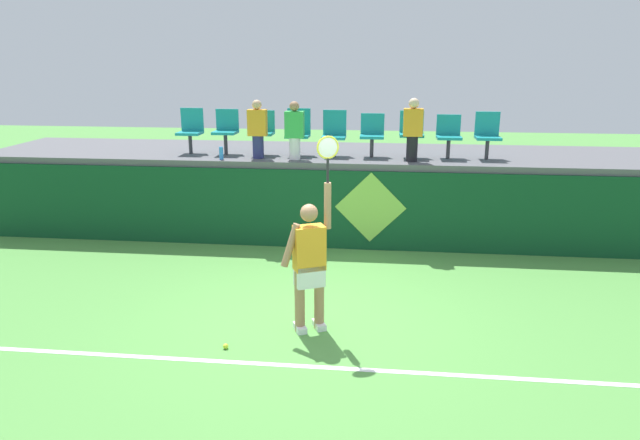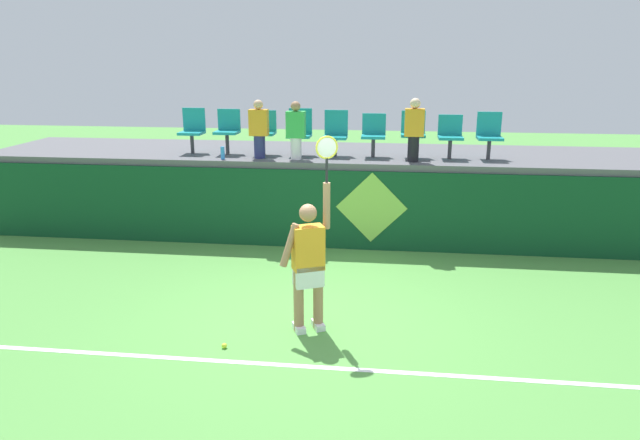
% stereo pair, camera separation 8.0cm
% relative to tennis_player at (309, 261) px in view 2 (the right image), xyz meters
% --- Properties ---
extents(ground_plane, '(40.00, 40.00, 0.00)m').
position_rel_tennis_player_xyz_m(ground_plane, '(-0.03, 0.27, -0.94)').
color(ground_plane, '#519342').
extents(court_back_wall, '(13.75, 0.20, 1.45)m').
position_rel_tennis_player_xyz_m(court_back_wall, '(-0.03, 3.33, -0.21)').
color(court_back_wall, '#0F4223').
rests_on(court_back_wall, ground_plane).
extents(spectator_platform, '(13.75, 2.54, 0.12)m').
position_rel_tennis_player_xyz_m(spectator_platform, '(-0.03, 4.55, 0.57)').
color(spectator_platform, '#56565B').
rests_on(spectator_platform, court_back_wall).
extents(court_baseline_stripe, '(12.38, 0.08, 0.01)m').
position_rel_tennis_player_xyz_m(court_baseline_stripe, '(-0.03, -0.93, -0.93)').
color(court_baseline_stripe, white).
rests_on(court_baseline_stripe, ground_plane).
extents(tennis_player, '(0.70, 0.40, 2.49)m').
position_rel_tennis_player_xyz_m(tennis_player, '(0.00, 0.00, 0.00)').
color(tennis_player, white).
rests_on(tennis_player, ground_plane).
extents(tennis_ball, '(0.07, 0.07, 0.07)m').
position_rel_tennis_player_xyz_m(tennis_ball, '(-0.95, -0.63, -0.90)').
color(tennis_ball, '#D1E533').
rests_on(tennis_ball, ground_plane).
extents(water_bottle, '(0.07, 0.07, 0.23)m').
position_rel_tennis_player_xyz_m(water_bottle, '(-2.07, 3.46, 0.75)').
color(water_bottle, '#338CE5').
rests_on(water_bottle, spectator_platform).
extents(stadium_chair_0, '(0.44, 0.42, 0.86)m').
position_rel_tennis_player_xyz_m(stadium_chair_0, '(-2.83, 4.09, 1.11)').
color(stadium_chair_0, '#38383D').
rests_on(stadium_chair_0, spectator_platform).
extents(stadium_chair_1, '(0.44, 0.42, 0.84)m').
position_rel_tennis_player_xyz_m(stadium_chair_1, '(-2.14, 4.09, 1.11)').
color(stadium_chair_1, '#38383D').
rests_on(stadium_chair_1, spectator_platform).
extents(stadium_chair_2, '(0.44, 0.42, 0.83)m').
position_rel_tennis_player_xyz_m(stadium_chair_2, '(-1.43, 4.09, 1.10)').
color(stadium_chair_2, '#38383D').
rests_on(stadium_chair_2, spectator_platform).
extents(stadium_chair_3, '(0.44, 0.42, 0.87)m').
position_rel_tennis_player_xyz_m(stadium_chair_3, '(-0.74, 4.10, 1.10)').
color(stadium_chair_3, '#38383D').
rests_on(stadium_chair_3, spectator_platform).
extents(stadium_chair_4, '(0.44, 0.42, 0.85)m').
position_rel_tennis_player_xyz_m(stadium_chair_4, '(-0.06, 4.10, 1.08)').
color(stadium_chair_4, '#38383D').
rests_on(stadium_chair_4, spectator_platform).
extents(stadium_chair_5, '(0.44, 0.42, 0.79)m').
position_rel_tennis_player_xyz_m(stadium_chair_5, '(0.65, 4.09, 1.08)').
color(stadium_chair_5, '#38383D').
rests_on(stadium_chair_5, spectator_platform).
extents(stadium_chair_6, '(0.44, 0.42, 0.85)m').
position_rel_tennis_player_xyz_m(stadium_chair_6, '(1.38, 4.09, 1.12)').
color(stadium_chair_6, '#38383D').
rests_on(stadium_chair_6, spectator_platform).
extents(stadium_chair_7, '(0.44, 0.42, 0.79)m').
position_rel_tennis_player_xyz_m(stadium_chair_7, '(2.06, 4.09, 1.08)').
color(stadium_chair_7, '#38383D').
rests_on(stadium_chair_7, spectator_platform).
extents(stadium_chair_8, '(0.44, 0.42, 0.85)m').
position_rel_tennis_player_xyz_m(stadium_chair_8, '(2.75, 4.09, 1.10)').
color(stadium_chair_8, '#38383D').
rests_on(stadium_chair_8, spectator_platform).
extents(spectator_0, '(0.34, 0.20, 1.05)m').
position_rel_tennis_player_xyz_m(spectator_0, '(-0.74, 3.65, 1.17)').
color(spectator_0, white).
rests_on(spectator_0, spectator_platform).
extents(spectator_1, '(0.34, 0.20, 1.12)m').
position_rel_tennis_player_xyz_m(spectator_1, '(1.38, 3.65, 1.21)').
color(spectator_1, black).
rests_on(spectator_1, spectator_platform).
extents(spectator_2, '(0.34, 0.20, 1.06)m').
position_rel_tennis_player_xyz_m(spectator_2, '(-1.43, 3.67, 1.18)').
color(spectator_2, navy).
rests_on(spectator_2, spectator_platform).
extents(wall_signage_mount, '(1.27, 0.01, 1.43)m').
position_rel_tennis_player_xyz_m(wall_signage_mount, '(0.67, 3.23, -0.93)').
color(wall_signage_mount, '#0F4223').
rests_on(wall_signage_mount, ground_plane).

